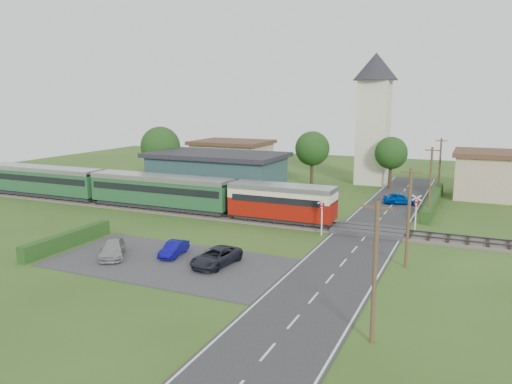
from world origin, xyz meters
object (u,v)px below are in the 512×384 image
at_px(pedestrian_near, 235,198).
at_px(equipment_hut, 132,185).
at_px(car_on_road, 400,199).
at_px(house_east, 492,174).
at_px(station_building, 217,175).
at_px(car_park_silver, 113,249).
at_px(train, 136,188).
at_px(church_tower, 374,109).
at_px(crossing_signal_far, 416,207).
at_px(house_west, 232,159).
at_px(car_park_blue, 174,249).
at_px(car_park_dark, 216,257).
at_px(pedestrian_far, 161,191).
at_px(crossing_signal_near, 322,211).

bearing_deg(pedestrian_near, equipment_hut, -1.73).
xyz_separation_m(equipment_hut, car_on_road, (28.69, 10.15, -1.08)).
relative_size(house_east, car_on_road, 2.42).
bearing_deg(station_building, car_park_silver, -80.33).
height_order(train, pedestrian_near, train).
height_order(house_east, pedestrian_near, house_east).
bearing_deg(train, church_tower, 52.45).
distance_m(house_east, crossing_signal_far, 20.64).
relative_size(house_west, car_park_blue, 3.32).
relative_size(house_west, car_on_road, 2.97).
bearing_deg(car_park_silver, car_park_blue, -6.81).
distance_m(house_west, car_park_dark, 40.07).
relative_size(station_building, pedestrian_far, 9.00).
distance_m(station_building, pedestrian_near, 7.61).
height_order(car_park_silver, pedestrian_far, pedestrian_far).
bearing_deg(crossing_signal_far, house_east, 71.92).
bearing_deg(church_tower, car_park_dark, -94.41).
relative_size(crossing_signal_near, pedestrian_near, 2.12).
bearing_deg(pedestrian_near, house_east, -146.70).
xyz_separation_m(station_building, car_on_road, (20.69, 4.36, -2.02)).
height_order(train, house_west, house_west).
bearing_deg(car_on_road, pedestrian_far, 98.14).
bearing_deg(crossing_signal_near, car_on_road, 74.78).
xyz_separation_m(church_tower, pedestrian_near, (-9.90, -22.45, -9.00)).
bearing_deg(house_west, house_east, -1.64).
relative_size(crossing_signal_far, pedestrian_far, 1.84).
relative_size(station_building, car_park_silver, 3.94).
relative_size(crossing_signal_near, car_park_blue, 1.01).
xyz_separation_m(crossing_signal_far, car_park_silver, (-19.57, -17.04, -1.47)).
relative_size(church_tower, crossing_signal_far, 5.37).
bearing_deg(pedestrian_near, car_park_silver, 83.37).
xyz_separation_m(house_east, crossing_signal_far, (-6.40, -19.61, -0.66)).
bearing_deg(crossing_signal_far, equipment_hut, 178.54).
bearing_deg(pedestrian_far, house_west, 7.12).
distance_m(train, car_park_silver, 17.26).
relative_size(pedestrian_near, pedestrian_far, 0.87).
height_order(crossing_signal_far, pedestrian_far, crossing_signal_far).
bearing_deg(station_building, car_on_road, 11.90).
distance_m(train, car_park_dark, 21.56).
bearing_deg(train, station_building, 61.01).
bearing_deg(pedestrian_far, car_on_road, -63.43).
distance_m(house_west, crossing_signal_near, 33.22).
bearing_deg(equipment_hut, crossing_signal_far, -1.46).
bearing_deg(house_west, car_on_road, -20.58).
distance_m(station_building, car_park_silver, 24.06).
xyz_separation_m(equipment_hut, train, (3.02, -3.20, 0.43)).
distance_m(train, house_east, 41.33).
distance_m(equipment_hut, car_park_silver, 21.55).
height_order(crossing_signal_far, car_park_silver, crossing_signal_far).
bearing_deg(pedestrian_far, car_park_blue, -138.06).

